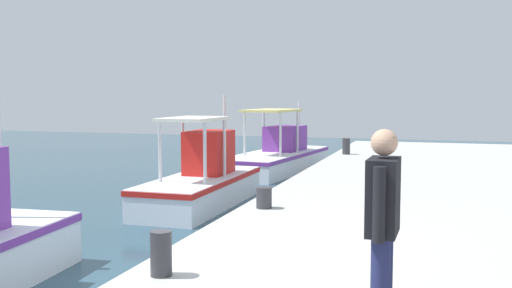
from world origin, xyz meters
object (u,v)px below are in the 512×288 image
fishing_boat_third (202,181)px  fisherman_standing (383,221)px  mooring_bollard_second (161,253)px  mooring_bollard_third (264,198)px  mooring_bollard_fourth (346,146)px  fishing_boat_fourth (279,156)px

fishing_boat_third → fisherman_standing: 10.17m
mooring_bollard_second → mooring_bollard_third: 4.01m
fisherman_standing → mooring_bollard_second: bearing=70.3°
mooring_bollard_third → mooring_bollard_fourth: bearing=0.0°
mooring_bollard_third → mooring_bollard_fourth: 9.71m
fishing_boat_third → fishing_boat_fourth: size_ratio=0.76×
mooring_bollard_second → mooring_bollard_fourth: (13.72, 0.00, 0.02)m
fishing_boat_third → fishing_boat_fourth: bearing=-1.1°
fishing_boat_third → mooring_bollard_second: fishing_boat_third is taller
fishing_boat_fourth → fisherman_standing: fisherman_standing is taller
fisherman_standing → mooring_bollard_third: size_ratio=4.64×
mooring_bollard_fourth → mooring_bollard_third: bearing=-180.0°
mooring_bollard_second → mooring_bollard_third: (4.01, 0.00, -0.07)m
fisherman_standing → mooring_bollard_third: bearing=26.8°
mooring_bollard_third → mooring_bollard_fourth: size_ratio=0.69×
fisherman_standing → mooring_bollard_third: fisherman_standing is taller
mooring_bollard_third → fisherman_standing: bearing=-153.2°
fisherman_standing → mooring_bollard_fourth: size_ratio=3.19×
mooring_bollard_second → mooring_bollard_fourth: bearing=0.0°
fishing_boat_fourth → mooring_bollard_fourth: fishing_boat_fourth is taller
fishing_boat_fourth → mooring_bollard_third: 10.99m
fishing_boat_fourth → mooring_bollard_third: bearing=-166.2°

